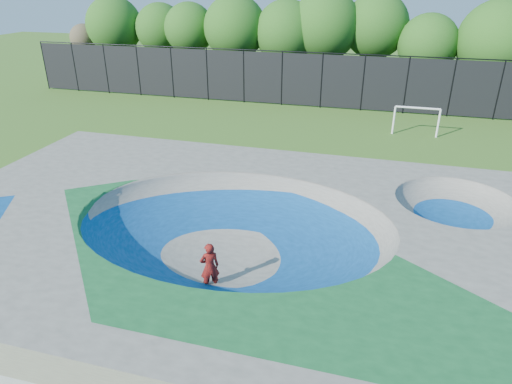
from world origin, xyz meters
TOP-DOWN VIEW (x-y plane):
  - ground at (0.00, 0.00)m, footprint 120.00×120.00m
  - skate_deck at (0.00, 0.00)m, footprint 22.00×14.00m
  - skater at (-0.11, -2.06)m, footprint 0.73×0.67m
  - skateboard at (-0.11, -2.06)m, footprint 0.80×0.53m
  - soccer_goal at (6.61, 15.85)m, footprint 2.74×0.12m
  - fence at (0.00, 21.00)m, footprint 48.09×0.09m
  - treeline at (3.75, 25.75)m, footprint 51.51×7.33m

SIDE VIEW (x-z plane):
  - ground at x=0.00m, z-range 0.00..0.00m
  - skateboard at x=-0.11m, z-range 0.00..0.05m
  - skate_deck at x=0.00m, z-range 0.00..1.50m
  - skater at x=-0.11m, z-range 0.00..1.67m
  - soccer_goal at x=6.61m, z-range 0.34..2.15m
  - fence at x=0.00m, z-range 0.08..4.12m
  - treeline at x=3.75m, z-range 0.91..9.25m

